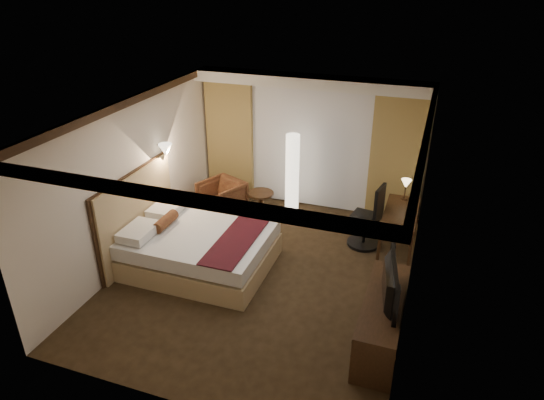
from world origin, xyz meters
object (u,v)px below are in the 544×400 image
(armchair, at_px, (222,196))
(dresser, at_px, (382,320))
(side_table, at_px, (261,205))
(floor_lamp, at_px, (292,176))
(desk, at_px, (399,230))
(office_chair, at_px, (366,215))
(bed, at_px, (200,249))
(television, at_px, (385,278))

(armchair, bearing_deg, dresser, -12.92)
(side_table, xyz_separation_m, dresser, (2.72, -2.73, 0.07))
(floor_lamp, bearing_deg, desk, -16.62)
(office_chair, bearing_deg, side_table, -179.12)
(bed, xyz_separation_m, armchair, (-0.44, 1.82, 0.06))
(bed, relative_size, floor_lamp, 1.33)
(armchair, distance_m, side_table, 0.81)
(bed, distance_m, floor_lamp, 2.48)
(side_table, relative_size, dresser, 0.31)
(desk, xyz_separation_m, office_chair, (-0.58, -0.05, 0.22))
(armchair, distance_m, floor_lamp, 1.46)
(armchair, bearing_deg, desk, 20.68)
(dresser, bearing_deg, television, 180.00)
(bed, bearing_deg, floor_lamp, 68.94)
(television, bearing_deg, bed, 65.20)
(television, bearing_deg, floor_lamp, 25.30)
(dresser, relative_size, television, 1.62)
(bed, relative_size, office_chair, 1.89)
(side_table, bearing_deg, dresser, -45.15)
(desk, bearing_deg, dresser, -88.82)
(office_chair, bearing_deg, armchair, -174.52)
(side_table, bearing_deg, office_chair, -9.50)
(floor_lamp, bearing_deg, side_table, -146.93)
(floor_lamp, relative_size, television, 1.56)
(dresser, bearing_deg, side_table, 134.85)
(side_table, relative_size, desk, 0.42)
(armchair, xyz_separation_m, office_chair, (2.87, -0.25, 0.21))
(floor_lamp, bearing_deg, bed, -111.06)
(television, bearing_deg, dresser, -99.84)
(desk, bearing_deg, office_chair, -175.11)
(bed, xyz_separation_m, office_chair, (2.43, 1.57, 0.27))
(side_table, xyz_separation_m, desk, (2.67, -0.30, 0.10))
(bed, distance_m, desk, 3.42)
(bed, bearing_deg, office_chair, 32.91)
(armchair, xyz_separation_m, desk, (3.46, -0.20, -0.01))
(side_table, distance_m, floor_lamp, 0.85)
(bed, xyz_separation_m, dresser, (3.06, -0.81, 0.01))
(bed, relative_size, desk, 1.73)
(floor_lamp, height_order, office_chair, floor_lamp)
(desk, distance_m, office_chair, 0.63)
(desk, bearing_deg, television, -89.53)
(floor_lamp, relative_size, dresser, 0.96)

